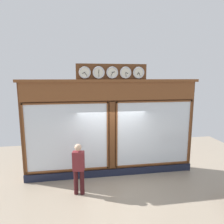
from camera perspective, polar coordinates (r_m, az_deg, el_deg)
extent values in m
cube|color=#5B3319|center=(7.69, -0.18, -5.00)|extent=(6.41, 0.30, 3.56)
cube|color=#191E33|center=(8.11, 0.02, -16.60)|extent=(6.41, 0.08, 0.28)
cube|color=brown|center=(7.26, 0.05, 5.82)|extent=(6.28, 0.08, 0.65)
cube|color=brown|center=(7.27, 0.03, 8.76)|extent=(6.54, 0.20, 0.10)
cube|color=silver|center=(7.99, 11.68, -5.92)|extent=(2.85, 0.02, 2.42)
cube|color=brown|center=(7.73, 12.05, 2.88)|extent=(2.95, 0.04, 0.05)
cube|color=brown|center=(8.39, 11.43, -14.10)|extent=(2.95, 0.04, 0.05)
cube|color=brown|center=(8.59, 20.86, -5.26)|extent=(0.05, 0.04, 2.52)
cube|color=brown|center=(7.59, 1.36, -6.56)|extent=(0.05, 0.04, 2.52)
cube|color=silver|center=(7.50, -12.44, -6.98)|extent=(2.85, 0.02, 2.42)
cube|color=brown|center=(7.23, -12.80, 2.39)|extent=(2.95, 0.04, 0.05)
cube|color=brown|center=(7.93, -12.11, -15.60)|extent=(2.95, 0.04, 0.05)
cube|color=brown|center=(7.71, -23.36, -7.11)|extent=(0.05, 0.04, 2.52)
cube|color=brown|center=(7.53, -1.28, -6.68)|extent=(0.05, 0.04, 2.52)
cube|color=#5B3319|center=(7.56, 0.04, -6.61)|extent=(0.20, 0.10, 2.52)
cube|color=#5B3319|center=(7.31, -0.03, 10.99)|extent=(2.51, 0.06, 0.61)
cylinder|color=silver|center=(7.44, 7.48, 10.89)|extent=(0.34, 0.02, 0.34)
torus|color=silver|center=(7.44, 7.49, 10.89)|extent=(0.42, 0.05, 0.42)
cube|color=black|center=(7.42, 7.28, 10.63)|extent=(0.07, 0.01, 0.08)
cube|color=black|center=(7.43, 7.74, 10.39)|extent=(0.07, 0.01, 0.13)
sphere|color=black|center=(7.42, 7.52, 10.89)|extent=(0.02, 0.02, 0.02)
cylinder|color=silver|center=(7.32, 3.83, 10.97)|extent=(0.34, 0.02, 0.34)
torus|color=silver|center=(7.32, 3.84, 10.97)|extent=(0.42, 0.05, 0.42)
cube|color=black|center=(7.31, 4.19, 10.84)|extent=(0.09, 0.01, 0.05)
cube|color=black|center=(7.31, 3.94, 10.41)|extent=(0.03, 0.01, 0.14)
sphere|color=black|center=(7.30, 3.87, 10.97)|extent=(0.02, 0.02, 0.02)
cylinder|color=silver|center=(7.23, 0.08, 11.01)|extent=(0.34, 0.02, 0.34)
torus|color=silver|center=(7.22, 0.08, 11.01)|extent=(0.42, 0.05, 0.42)
cube|color=black|center=(7.22, 0.44, 11.12)|extent=(0.09, 0.01, 0.05)
cube|color=black|center=(7.21, -0.11, 10.48)|extent=(0.06, 0.01, 0.14)
sphere|color=black|center=(7.21, 0.10, 11.01)|extent=(0.02, 0.02, 0.02)
cylinder|color=silver|center=(7.17, -3.76, 10.99)|extent=(0.34, 0.02, 0.34)
torus|color=silver|center=(7.16, -3.76, 11.00)|extent=(0.42, 0.06, 0.42)
cube|color=black|center=(7.15, -3.72, 11.36)|extent=(0.03, 0.01, 0.09)
cube|color=black|center=(7.15, -3.72, 10.43)|extent=(0.02, 0.01, 0.14)
sphere|color=black|center=(7.15, -3.75, 11.00)|extent=(0.02, 0.02, 0.02)
cylinder|color=silver|center=(7.14, -7.64, 10.94)|extent=(0.34, 0.02, 0.34)
torus|color=silver|center=(7.13, -7.64, 10.94)|extent=(0.41, 0.04, 0.41)
cube|color=black|center=(7.12, -7.99, 10.80)|extent=(0.09, 0.01, 0.05)
cube|color=black|center=(7.12, -7.30, 10.47)|extent=(0.09, 0.01, 0.13)
sphere|color=black|center=(7.12, -7.64, 10.94)|extent=(0.02, 0.02, 0.02)
cylinder|color=#3A1316|center=(7.01, -10.07, -18.79)|extent=(0.14, 0.14, 0.82)
cylinder|color=#3A1316|center=(6.97, -8.37, -18.89)|extent=(0.14, 0.14, 0.82)
cube|color=maroon|center=(6.68, -9.40, -13.41)|extent=(0.39, 0.28, 0.62)
sphere|color=tan|center=(6.51, -9.51, -9.76)|extent=(0.22, 0.22, 0.22)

